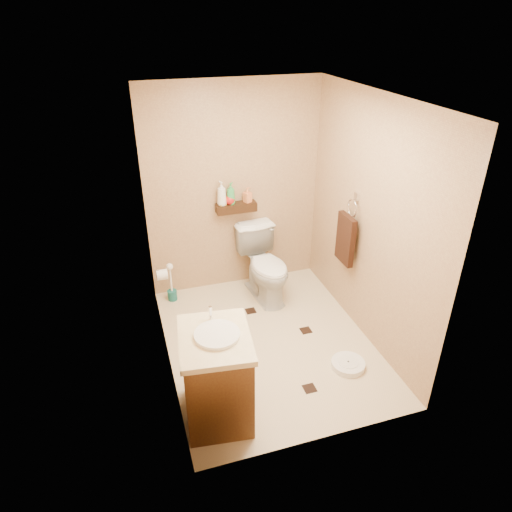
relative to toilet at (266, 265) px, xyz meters
name	(u,v)px	position (x,y,z in m)	size (l,w,h in m)	color
ground	(268,342)	(-0.24, -0.83, -0.41)	(2.50, 2.50, 0.00)	beige
wall_back	(234,190)	(-0.24, 0.42, 0.79)	(2.00, 0.04, 2.40)	tan
wall_front	(331,316)	(-0.24, -2.08, 0.79)	(2.00, 0.04, 2.40)	tan
wall_left	(158,253)	(-1.24, -0.83, 0.79)	(0.04, 2.50, 2.40)	tan
wall_right	(369,223)	(0.76, -0.83, 0.79)	(0.04, 2.50, 2.40)	tan
ceiling	(272,97)	(-0.24, -0.83, 1.99)	(2.00, 2.50, 0.02)	white
wall_shelf	(236,207)	(-0.24, 0.34, 0.61)	(0.46, 0.14, 0.10)	#331B0E
floor_accents	(275,345)	(-0.19, -0.90, -0.41)	(1.23, 1.41, 0.01)	black
toilet	(266,265)	(0.00, 0.00, 0.00)	(0.46, 0.80, 0.82)	white
vanity	(217,375)	(-0.94, -1.59, 0.01)	(0.63, 0.73, 0.94)	brown
bathroom_scale	(348,364)	(0.36, -1.41, -0.38)	(0.39, 0.39, 0.06)	white
toilet_brush	(172,287)	(-1.06, 0.24, -0.24)	(0.11, 0.11, 0.48)	#186260
towel_ring	(346,237)	(0.67, -0.58, 0.54)	(0.12, 0.30, 0.76)	silver
toilet_paper	(162,275)	(-1.18, -0.18, 0.19)	(0.12, 0.11, 0.12)	white
bottle_a	(222,194)	(-0.41, 0.34, 0.80)	(0.10, 0.10, 0.27)	white
bottle_b	(222,198)	(-0.40, 0.34, 0.74)	(0.07, 0.07, 0.16)	yellow
bottle_c	(230,198)	(-0.32, 0.34, 0.73)	(0.11, 0.11, 0.15)	red
bottle_d	(231,194)	(-0.30, 0.34, 0.78)	(0.09, 0.09, 0.24)	green
bottle_e	(247,195)	(-0.11, 0.34, 0.75)	(0.08, 0.08, 0.17)	#E6814C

